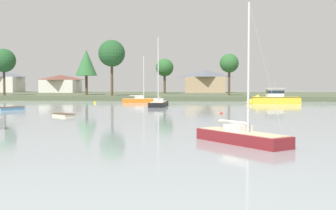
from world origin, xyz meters
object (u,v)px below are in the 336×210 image
object	(u,v)px
sailboat_black	(159,105)
mooring_buoy_green	(87,105)
dinghy_cream	(64,116)
cruiser_yellow	(270,100)
mooring_buoy_yellow	(95,103)
sailboat_orange	(141,101)
sailboat_maroon	(241,140)
dinghy_skyblue	(10,109)
mooring_buoy_red	(221,113)

from	to	relation	value
sailboat_black	mooring_buoy_green	distance (m)	13.55
dinghy_cream	mooring_buoy_green	world-z (taller)	dinghy_cream
dinghy_cream	cruiser_yellow	distance (m)	43.76
dinghy_cream	cruiser_yellow	bearing A→B (deg)	49.95
dinghy_cream	cruiser_yellow	world-z (taller)	cruiser_yellow
mooring_buoy_yellow	mooring_buoy_green	distance (m)	6.32
sailboat_orange	dinghy_cream	bearing A→B (deg)	-95.38
sailboat_maroon	sailboat_orange	size ratio (longest dim) A/B	0.95
dinghy_skyblue	sailboat_maroon	distance (m)	42.67
sailboat_maroon	sailboat_orange	world-z (taller)	sailboat_orange
mooring_buoy_green	mooring_buoy_yellow	bearing A→B (deg)	91.55
sailboat_maroon	mooring_buoy_yellow	world-z (taller)	sailboat_maroon
dinghy_cream	dinghy_skyblue	bearing A→B (deg)	137.12
dinghy_skyblue	sailboat_maroon	xyz separation A→B (m)	(29.63, -30.70, 0.04)
cruiser_yellow	mooring_buoy_yellow	size ratio (longest dim) A/B	18.67
cruiser_yellow	sailboat_maroon	size ratio (longest dim) A/B	1.08
sailboat_orange	mooring_buoy_red	size ratio (longest dim) A/B	25.63
dinghy_skyblue	sailboat_black	size ratio (longest dim) A/B	0.34
dinghy_cream	sailboat_maroon	size ratio (longest dim) A/B	0.34
cruiser_yellow	dinghy_cream	bearing A→B (deg)	-130.05
sailboat_maroon	cruiser_yellow	bearing A→B (deg)	79.70
sailboat_black	sailboat_maroon	distance (m)	44.24
sailboat_orange	mooring_buoy_green	size ratio (longest dim) A/B	24.38
sailboat_black	sailboat_maroon	size ratio (longest dim) A/B	1.26
dinghy_cream	mooring_buoy_yellow	size ratio (longest dim) A/B	5.91
sailboat_black	mooring_buoy_red	world-z (taller)	sailboat_black
sailboat_black	sailboat_orange	distance (m)	14.43
dinghy_cream	sailboat_orange	distance (m)	36.54
sailboat_black	mooring_buoy_yellow	world-z (taller)	sailboat_black
cruiser_yellow	sailboat_black	distance (m)	22.40
mooring_buoy_yellow	cruiser_yellow	bearing A→B (deg)	1.57
dinghy_cream	sailboat_maroon	world-z (taller)	sailboat_maroon
dinghy_skyblue	cruiser_yellow	world-z (taller)	cruiser_yellow
dinghy_skyblue	sailboat_orange	bearing A→B (deg)	60.51
sailboat_maroon	sailboat_black	bearing A→B (deg)	102.98
sailboat_orange	mooring_buoy_red	xyz separation A→B (m)	(14.67, -30.48, -0.16)
dinghy_cream	sailboat_orange	xyz separation A→B (m)	(3.42, 36.38, 0.09)
mooring_buoy_yellow	mooring_buoy_green	size ratio (longest dim) A/B	1.35
dinghy_cream	mooring_buoy_red	distance (m)	19.03
dinghy_skyblue	mooring_buoy_green	distance (m)	17.14
sailboat_black	cruiser_yellow	bearing A→B (deg)	28.37
cruiser_yellow	mooring_buoy_green	bearing A→B (deg)	-167.59
sailboat_maroon	mooring_buoy_green	distance (m)	51.92
cruiser_yellow	mooring_buoy_green	size ratio (longest dim) A/B	25.15
mooring_buoy_red	mooring_buoy_yellow	bearing A→B (deg)	130.66
dinghy_cream	cruiser_yellow	size ratio (longest dim) A/B	0.32
dinghy_cream	dinghy_skyblue	size ratio (longest dim) A/B	0.79
mooring_buoy_yellow	dinghy_skyblue	bearing A→B (deg)	-106.14
dinghy_cream	mooring_buoy_red	world-z (taller)	dinghy_cream
cruiser_yellow	mooring_buoy_yellow	world-z (taller)	cruiser_yellow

